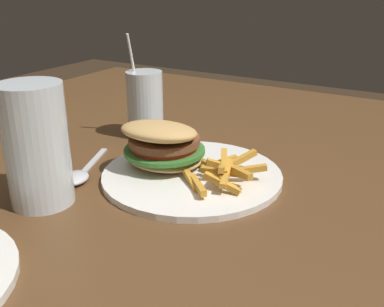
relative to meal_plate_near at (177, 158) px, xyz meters
name	(u,v)px	position (x,y,z in m)	size (l,w,h in m)	color
dining_table	(247,245)	(-0.14, 0.04, -0.10)	(1.62, 1.38, 0.76)	brown
meal_plate_near	(177,158)	(0.00, 0.00, 0.00)	(0.28, 0.28, 0.09)	white
beer_glass	(37,149)	(0.11, 0.17, 0.05)	(0.09, 0.09, 0.17)	silver
juice_glass	(145,107)	(0.16, -0.13, 0.03)	(0.07, 0.07, 0.20)	silver
spoon	(77,176)	(0.12, 0.10, -0.02)	(0.09, 0.16, 0.01)	silver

